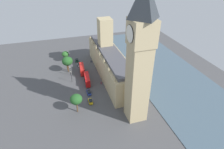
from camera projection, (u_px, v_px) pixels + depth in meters
The scene contains 18 objects.
ground_plane at pixel (107, 75), 114.39m from camera, with size 142.31×142.31×0.00m, color #4C4C4F.
river_thames at pixel (159, 67), 123.09m from camera, with size 42.32×128.08×0.25m, color #475B6B.
parliament_building at pixel (110, 61), 111.53m from camera, with size 13.38×59.74×31.27m.
clock_tower at pixel (140, 57), 69.51m from camera, with size 8.92×8.92×57.10m.
car_dark_green_under_trees at pixel (77, 60), 129.25m from camera, with size 2.14×4.26×1.74m.
car_silver_far_end at pixel (79, 65), 123.41m from camera, with size 1.93×4.30×1.74m.
double_decker_bus_leading at pixel (82, 69), 115.42m from camera, with size 3.39×10.67×4.75m.
double_decker_bus_kerbside at pixel (87, 79), 105.79m from camera, with size 3.37×10.67×4.75m.
car_blue_by_river_gate at pixel (89, 92), 98.35m from camera, with size 1.99×4.62×1.74m.
car_yellow_cab_near_tower at pixel (90, 101), 92.27m from camera, with size 1.94×4.02×1.74m.
pedestrian_midblock at pixel (91, 61), 128.11m from camera, with size 0.59×0.67×1.65m.
pedestrian_corner at pixel (101, 83), 106.23m from camera, with size 0.64×0.58×1.53m.
plane_tree_opposite_hall at pixel (66, 60), 115.62m from camera, with size 4.81×4.81×9.18m.
plane_tree_trailing at pixel (76, 99), 83.60m from camera, with size 5.48×5.48×9.59m.
plane_tree_slot_10 at pixel (67, 61), 113.54m from camera, with size 6.38×6.38×10.37m.
plane_tree_slot_11 at pixel (65, 54), 126.69m from camera, with size 4.63×4.63×7.44m.
street_lamp_slot_12 at pixel (70, 69), 111.97m from camera, with size 0.56×0.56×6.06m.
street_lamp_slot_13 at pixel (71, 75), 105.79m from camera, with size 0.56×0.56×6.91m.
Camera 1 is at (25.87, 93.56, 60.59)m, focal length 30.33 mm.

